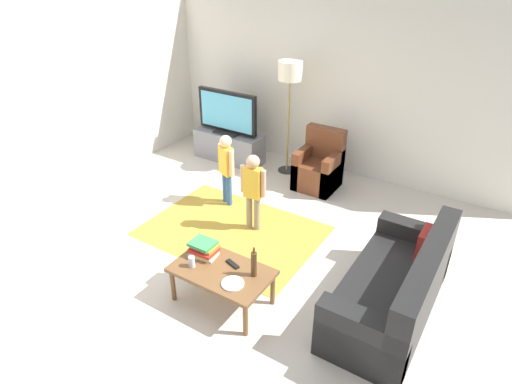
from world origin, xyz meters
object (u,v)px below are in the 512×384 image
bottle (254,264)px  soda_can (192,262)px  book_stack (204,248)px  couch (398,291)px  child_near_tv (226,164)px  tv (227,113)px  tv_remote (233,264)px  armchair (319,168)px  floor_lamp (290,77)px  plate (233,284)px  coffee_table (222,273)px  tv_stand (229,146)px  child_center (253,186)px

bottle → soda_can: size_ratio=2.77×
book_stack → soda_can: size_ratio=2.50×
couch → child_near_tv: bearing=162.1°
tv → tv_remote: (2.02, -2.73, -0.42)m
soda_can → couch: bearing=26.2°
couch → bottle: couch is taller
armchair → book_stack: 2.74m
floor_lamp → soda_can: 3.38m
tv_remote → plate: plate is taller
couch → book_stack: size_ratio=5.99×
coffee_table → floor_lamp: bearing=107.0°
tv → soda_can: bearing=-60.4°
bottle → coffee_table: bearing=-162.6°
tv_remote → tv_stand: bearing=143.8°
armchair → child_near_tv: 1.50m
tv_stand → coffee_table: tv_stand is taller
child_near_tv → tv_remote: child_near_tv is taller
tv → floor_lamp: bearing=9.4°
coffee_table → plate: bearing=-28.6°
bottle → couch: bearing=29.0°
floor_lamp → soda_can: size_ratio=14.83×
floor_lamp → child_near_tv: size_ratio=1.71×
couch → plate: size_ratio=8.18×
bottle → tv_remote: 0.30m
tv_stand → tv: 0.60m
plate → tv_stand: bearing=126.2°
child_near_tv → tv_remote: size_ratio=6.12×
tv_stand → soda_can: bearing=-60.6°
couch → child_center: size_ratio=1.72×
tv → floor_lamp: 1.27m
tv_stand → child_near_tv: child_near_tv is taller
book_stack → plate: book_stack is taller
floor_lamp → tv_remote: 3.26m
book_stack → armchair: bearing=89.2°
child_near_tv → book_stack: bearing=-61.8°
floor_lamp → child_near_tv: 1.66m
child_center → coffee_table: size_ratio=1.05×
tv_stand → couch: bearing=-30.6°
child_center → tv_remote: size_ratio=6.16×
bottle → floor_lamp: bearing=113.0°
tv → soda_can: 3.43m
tv → book_stack: bearing=-58.8°
child_near_tv → soda_can: (0.85, -1.78, -0.15)m
soda_can → plate: bearing=0.0°
tv → coffee_table: (1.97, -2.85, -0.48)m
armchair → floor_lamp: bearing=163.9°
couch → book_stack: bearing=-159.6°
tv → tv_stand: bearing=90.0°
tv_stand → soda_can: size_ratio=10.00×
child_center → coffee_table: (0.47, -1.31, -0.26)m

